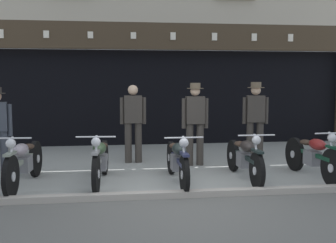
# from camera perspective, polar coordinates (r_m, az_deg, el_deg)

# --- Properties ---
(ground) EXTENTS (23.69, 22.00, 0.18)m
(ground) POSITION_cam_1_polar(r_m,az_deg,el_deg) (5.40, 4.30, -13.97)
(ground) COLOR gray
(shop_facade) EXTENTS (11.99, 4.42, 6.23)m
(shop_facade) POSITION_cam_1_polar(r_m,az_deg,el_deg) (13.02, -2.88, 5.41)
(shop_facade) COLOR black
(shop_facade) RESTS_ON ground
(motorcycle_left) EXTENTS (0.62, 2.09, 0.93)m
(motorcycle_left) POSITION_cam_1_polar(r_m,az_deg,el_deg) (7.30, -19.40, -5.24)
(motorcycle_left) COLOR black
(motorcycle_left) RESTS_ON ground
(motorcycle_center_left) EXTENTS (0.62, 2.05, 0.92)m
(motorcycle_center_left) POSITION_cam_1_polar(r_m,az_deg,el_deg) (7.18, -9.36, -5.22)
(motorcycle_center_left) COLOR black
(motorcycle_center_left) RESTS_ON ground
(motorcycle_center) EXTENTS (0.62, 2.06, 0.91)m
(motorcycle_center) POSITION_cam_1_polar(r_m,az_deg,el_deg) (7.12, 1.31, -5.31)
(motorcycle_center) COLOR black
(motorcycle_center) RESTS_ON ground
(motorcycle_center_right) EXTENTS (0.62, 2.00, 0.90)m
(motorcycle_center_right) POSITION_cam_1_polar(r_m,az_deg,el_deg) (7.50, 10.59, -4.85)
(motorcycle_center_right) COLOR black
(motorcycle_center_right) RESTS_ON ground
(motorcycle_right) EXTENTS (0.62, 1.97, 0.92)m
(motorcycle_right) POSITION_cam_1_polar(r_m,az_deg,el_deg) (7.90, 19.51, -4.45)
(motorcycle_right) COLOR black
(motorcycle_right) RESTS_ON ground
(shopkeeper_center) EXTENTS (0.56, 0.25, 1.68)m
(shopkeeper_center) POSITION_cam_1_polar(r_m,az_deg,el_deg) (8.86, -4.87, 0.26)
(shopkeeper_center) COLOR #38332D
(shopkeeper_center) RESTS_ON ground
(salesman_right) EXTENTS (0.56, 0.34, 1.73)m
(salesman_right) POSITION_cam_1_polar(r_m,az_deg,el_deg) (8.55, 3.78, 0.25)
(salesman_right) COLOR #38332D
(salesman_right) RESTS_ON ground
(assistant_far_right) EXTENTS (0.55, 0.36, 1.74)m
(assistant_far_right) POSITION_cam_1_polar(r_m,az_deg,el_deg) (9.19, 12.05, 0.62)
(assistant_far_right) COLOR #38332D
(assistant_far_right) RESTS_ON ground
(advert_board_near) EXTENTS (0.70, 0.03, 0.89)m
(advert_board_near) POSITION_cam_1_polar(r_m,az_deg,el_deg) (11.46, -15.34, 5.56)
(advert_board_near) COLOR silver
(advert_board_far) EXTENTS (0.72, 0.03, 1.08)m
(advert_board_far) POSITION_cam_1_polar(r_m,az_deg,el_deg) (11.63, -19.93, 5.81)
(advert_board_far) COLOR silver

